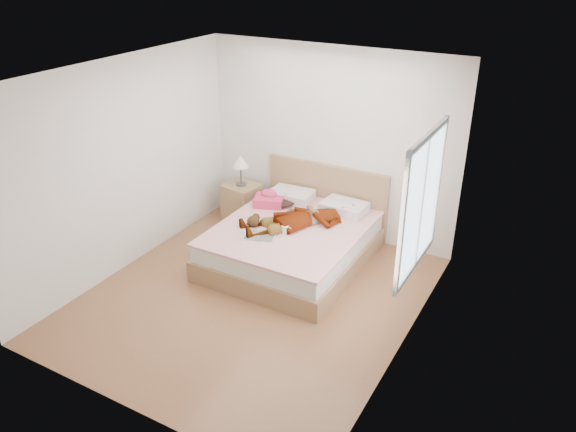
{
  "coord_description": "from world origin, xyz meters",
  "views": [
    {
      "loc": [
        3.03,
        -4.57,
        3.76
      ],
      "look_at": [
        0.0,
        0.85,
        0.7
      ],
      "focal_mm": 35.0,
      "sensor_mm": 36.0,
      "label": 1
    }
  ],
  "objects_px": {
    "phone": "(284,191)",
    "bed": "(295,240)",
    "towel": "(269,199)",
    "plush_toy": "(254,220)",
    "coffee_mug": "(285,229)",
    "woman": "(303,215)",
    "nightstand": "(242,200)",
    "magazine": "(260,236)"
  },
  "relations": [
    {
      "from": "woman",
      "to": "magazine",
      "type": "height_order",
      "value": "woman"
    },
    {
      "from": "plush_toy",
      "to": "coffee_mug",
      "type": "bearing_deg",
      "value": 0.96
    },
    {
      "from": "towel",
      "to": "bed",
      "type": "bearing_deg",
      "value": -29.62
    },
    {
      "from": "towel",
      "to": "plush_toy",
      "type": "relative_size",
      "value": 1.9
    },
    {
      "from": "magazine",
      "to": "plush_toy",
      "type": "xyz_separation_m",
      "value": [
        -0.23,
        0.23,
        0.06
      ]
    },
    {
      "from": "woman",
      "to": "magazine",
      "type": "relative_size",
      "value": 3.58
    },
    {
      "from": "nightstand",
      "to": "magazine",
      "type": "bearing_deg",
      "value": -47.92
    },
    {
      "from": "coffee_mug",
      "to": "towel",
      "type": "bearing_deg",
      "value": 134.46
    },
    {
      "from": "bed",
      "to": "plush_toy",
      "type": "height_order",
      "value": "bed"
    },
    {
      "from": "woman",
      "to": "phone",
      "type": "xyz_separation_m",
      "value": [
        -0.5,
        0.4,
        0.07
      ]
    },
    {
      "from": "woman",
      "to": "plush_toy",
      "type": "height_order",
      "value": "woman"
    },
    {
      "from": "woman",
      "to": "phone",
      "type": "relative_size",
      "value": 16.45
    },
    {
      "from": "towel",
      "to": "plush_toy",
      "type": "height_order",
      "value": "towel"
    },
    {
      "from": "towel",
      "to": "magazine",
      "type": "distance_m",
      "value": 0.93
    },
    {
      "from": "bed",
      "to": "plush_toy",
      "type": "bearing_deg",
      "value": -146.65
    },
    {
      "from": "coffee_mug",
      "to": "nightstand",
      "type": "relative_size",
      "value": 0.13
    },
    {
      "from": "phone",
      "to": "bed",
      "type": "bearing_deg",
      "value": -97.63
    },
    {
      "from": "bed",
      "to": "plush_toy",
      "type": "xyz_separation_m",
      "value": [
        -0.44,
        -0.29,
        0.3
      ]
    },
    {
      "from": "woman",
      "to": "nightstand",
      "type": "height_order",
      "value": "nightstand"
    },
    {
      "from": "woman",
      "to": "nightstand",
      "type": "xyz_separation_m",
      "value": [
        -1.28,
        0.51,
        -0.28
      ]
    },
    {
      "from": "towel",
      "to": "nightstand",
      "type": "distance_m",
      "value": 0.7
    },
    {
      "from": "phone",
      "to": "woman",
      "type": "bearing_deg",
      "value": -88.55
    },
    {
      "from": "woman",
      "to": "phone",
      "type": "height_order",
      "value": "woman"
    },
    {
      "from": "magazine",
      "to": "nightstand",
      "type": "bearing_deg",
      "value": 132.08
    },
    {
      "from": "plush_toy",
      "to": "magazine",
      "type": "bearing_deg",
      "value": -45.07
    },
    {
      "from": "woman",
      "to": "towel",
      "type": "bearing_deg",
      "value": -162.0
    },
    {
      "from": "magazine",
      "to": "coffee_mug",
      "type": "distance_m",
      "value": 0.33
    },
    {
      "from": "phone",
      "to": "bed",
      "type": "height_order",
      "value": "bed"
    },
    {
      "from": "towel",
      "to": "coffee_mug",
      "type": "distance_m",
      "value": 0.86
    },
    {
      "from": "coffee_mug",
      "to": "nightstand",
      "type": "distance_m",
      "value": 1.5
    },
    {
      "from": "towel",
      "to": "phone",
      "type": "bearing_deg",
      "value": 37.5
    },
    {
      "from": "coffee_mug",
      "to": "phone",
      "type": "bearing_deg",
      "value": 120.4
    },
    {
      "from": "towel",
      "to": "coffee_mug",
      "type": "relative_size",
      "value": 3.38
    },
    {
      "from": "towel",
      "to": "coffee_mug",
      "type": "xyz_separation_m",
      "value": [
        0.6,
        -0.62,
        -0.03
      ]
    },
    {
      "from": "coffee_mug",
      "to": "nightstand",
      "type": "bearing_deg",
      "value": 144.79
    },
    {
      "from": "towel",
      "to": "plush_toy",
      "type": "bearing_deg",
      "value": -76.52
    },
    {
      "from": "woman",
      "to": "magazine",
      "type": "xyz_separation_m",
      "value": [
        -0.29,
        -0.58,
        -0.1
      ]
    },
    {
      "from": "woman",
      "to": "bed",
      "type": "xyz_separation_m",
      "value": [
        -0.08,
        -0.06,
        -0.34
      ]
    },
    {
      "from": "bed",
      "to": "coffee_mug",
      "type": "bearing_deg",
      "value": -86.75
    },
    {
      "from": "phone",
      "to": "towel",
      "type": "xyz_separation_m",
      "value": [
        -0.17,
        -0.13,
        -0.1
      ]
    },
    {
      "from": "coffee_mug",
      "to": "nightstand",
      "type": "height_order",
      "value": "nightstand"
    },
    {
      "from": "phone",
      "to": "bed",
      "type": "xyz_separation_m",
      "value": [
        0.42,
        -0.46,
        -0.42
      ]
    }
  ]
}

